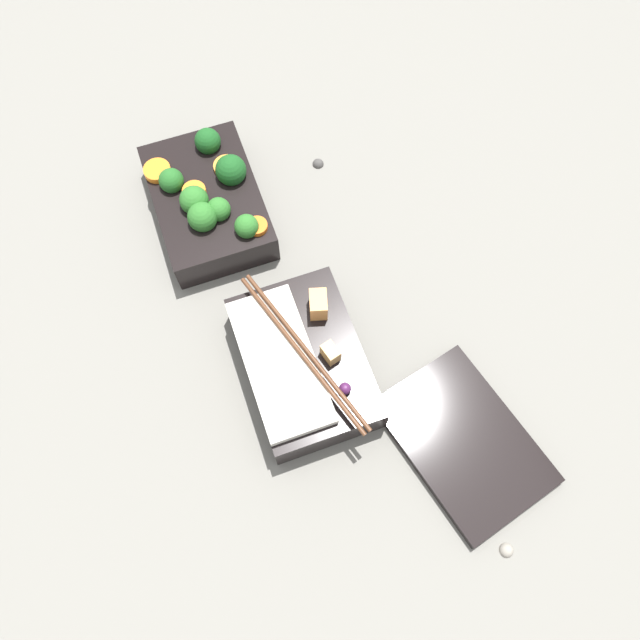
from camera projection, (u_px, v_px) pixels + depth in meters
ground_plane at (258, 291)px, 0.77m from camera, size 3.00×3.00×0.00m
bento_tray_vegetable at (208, 200)px, 0.79m from camera, size 0.19×0.13×0.08m
bento_tray_rice at (302, 362)px, 0.71m from camera, size 0.22×0.13×0.08m
bento_lid at (464, 441)px, 0.70m from camera, size 0.21×0.17×0.01m
pebble_0 at (507, 550)px, 0.65m from camera, size 0.02×0.02×0.02m
pebble_1 at (318, 163)px, 0.84m from camera, size 0.02×0.02×0.02m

